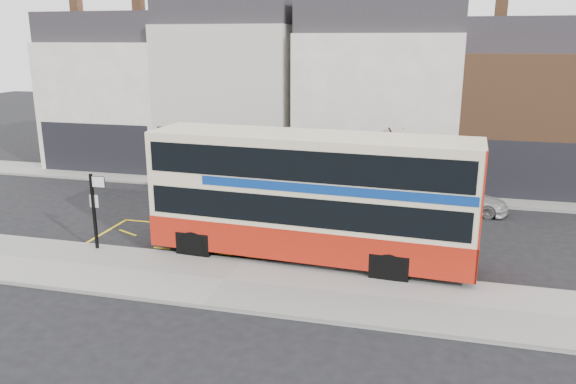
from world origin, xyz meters
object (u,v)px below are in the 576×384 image
(car_grey, at_px, (294,184))
(car_white, at_px, (462,199))
(bus_stop_post, at_px, (95,204))
(street_tree_right, at_px, (393,134))
(car_silver, at_px, (193,179))
(double_decker_bus, at_px, (311,195))
(street_tree_left, at_px, (87,112))

(car_grey, bearing_deg, car_white, -93.92)
(bus_stop_post, height_order, street_tree_right, street_tree_right)
(bus_stop_post, distance_m, street_tree_right, 16.24)
(car_silver, height_order, street_tree_right, street_tree_right)
(double_decker_bus, relative_size, street_tree_left, 2.26)
(street_tree_right, bearing_deg, bus_stop_post, -130.68)
(car_grey, distance_m, car_white, 8.67)
(car_grey, xyz_separation_m, car_white, (8.65, -0.56, -0.03))
(car_silver, xyz_separation_m, car_white, (14.47, -0.44, -0.03))
(car_silver, xyz_separation_m, car_grey, (5.82, 0.12, 0.00))
(car_white, bearing_deg, street_tree_right, 64.09)
(street_tree_left, bearing_deg, car_white, -8.76)
(double_decker_bus, relative_size, bus_stop_post, 4.05)
(street_tree_left, bearing_deg, car_grey, -11.77)
(double_decker_bus, xyz_separation_m, street_tree_right, (2.20, 10.98, 0.64))
(street_tree_right, bearing_deg, car_silver, -166.87)
(car_grey, bearing_deg, double_decker_bus, -162.35)
(bus_stop_post, relative_size, street_tree_right, 0.65)
(street_tree_left, xyz_separation_m, street_tree_right, (19.21, -0.57, -0.53))
(car_white, height_order, street_tree_right, street_tree_right)
(car_silver, bearing_deg, double_decker_bus, -147.16)
(street_tree_left, distance_m, street_tree_right, 19.22)
(bus_stop_post, bearing_deg, car_silver, 89.47)
(street_tree_right, bearing_deg, street_tree_left, 178.29)
(double_decker_bus, xyz_separation_m, car_white, (5.88, 8.02, -1.93))
(double_decker_bus, distance_m, car_white, 10.13)
(car_white, bearing_deg, bus_stop_post, 136.07)
(bus_stop_post, distance_m, street_tree_left, 15.60)
(bus_stop_post, height_order, car_white, bus_stop_post)
(car_white, height_order, street_tree_left, street_tree_left)
(street_tree_right, bearing_deg, double_decker_bus, -101.35)
(double_decker_bus, bearing_deg, street_tree_left, 149.22)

